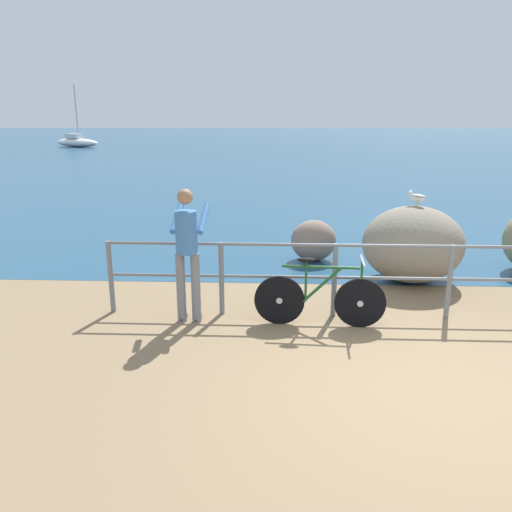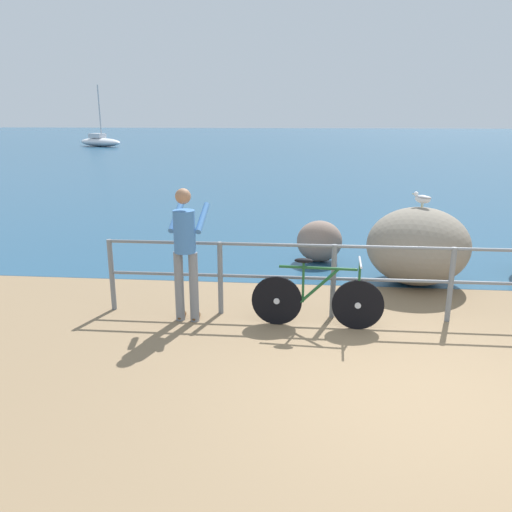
{
  "view_description": "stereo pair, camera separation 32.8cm",
  "coord_description": "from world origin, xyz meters",
  "px_view_note": "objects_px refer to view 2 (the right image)",
  "views": [
    {
      "loc": [
        -1.53,
        -4.69,
        2.69
      ],
      "look_at": [
        -1.85,
        2.25,
        0.72
      ],
      "focal_mm": 35.6,
      "sensor_mm": 36.0,
      "label": 1
    },
    {
      "loc": [
        -1.21,
        -4.67,
        2.69
      ],
      "look_at": [
        -1.85,
        2.25,
        0.72
      ],
      "focal_mm": 35.6,
      "sensor_mm": 36.0,
      "label": 2
    }
  ],
  "objects_px": {
    "sailboat": "(100,141)",
    "person_at_railing": "(186,249)",
    "breakwater_boulder_left": "(319,241)",
    "seagull": "(423,198)",
    "breakwater_boulder_main": "(418,246)",
    "bicycle": "(317,298)"
  },
  "relations": [
    {
      "from": "seagull",
      "to": "sailboat",
      "type": "xyz_separation_m",
      "value": [
        -18.85,
        33.75,
        -0.97
      ]
    },
    {
      "from": "breakwater_boulder_left",
      "to": "person_at_railing",
      "type": "bearing_deg",
      "value": -121.48
    },
    {
      "from": "breakwater_boulder_main",
      "to": "seagull",
      "type": "xyz_separation_m",
      "value": [
        0.02,
        0.07,
        0.76
      ]
    },
    {
      "from": "seagull",
      "to": "breakwater_boulder_left",
      "type": "bearing_deg",
      "value": 5.12
    },
    {
      "from": "breakwater_boulder_left",
      "to": "seagull",
      "type": "bearing_deg",
      "value": -34.55
    },
    {
      "from": "bicycle",
      "to": "person_at_railing",
      "type": "bearing_deg",
      "value": -179.03
    },
    {
      "from": "bicycle",
      "to": "sailboat",
      "type": "height_order",
      "value": "sailboat"
    },
    {
      "from": "breakwater_boulder_main",
      "to": "sailboat",
      "type": "bearing_deg",
      "value": 119.11
    },
    {
      "from": "breakwater_boulder_main",
      "to": "seagull",
      "type": "relative_size",
      "value": 5.36
    },
    {
      "from": "breakwater_boulder_main",
      "to": "breakwater_boulder_left",
      "type": "height_order",
      "value": "breakwater_boulder_main"
    },
    {
      "from": "bicycle",
      "to": "seagull",
      "type": "relative_size",
      "value": 5.59
    },
    {
      "from": "person_at_railing",
      "to": "breakwater_boulder_left",
      "type": "relative_size",
      "value": 2.11
    },
    {
      "from": "person_at_railing",
      "to": "seagull",
      "type": "relative_size",
      "value": 5.86
    },
    {
      "from": "breakwater_boulder_left",
      "to": "sailboat",
      "type": "bearing_deg",
      "value": 117.89
    },
    {
      "from": "breakwater_boulder_left",
      "to": "seagull",
      "type": "relative_size",
      "value": 2.77
    },
    {
      "from": "seagull",
      "to": "breakwater_boulder_main",
      "type": "bearing_deg",
      "value": 111.83
    },
    {
      "from": "sailboat",
      "to": "breakwater_boulder_main",
      "type": "bearing_deg",
      "value": -35.77
    },
    {
      "from": "breakwater_boulder_main",
      "to": "seagull",
      "type": "bearing_deg",
      "value": 72.15
    },
    {
      "from": "bicycle",
      "to": "breakwater_boulder_main",
      "type": "relative_size",
      "value": 1.04
    },
    {
      "from": "bicycle",
      "to": "breakwater_boulder_left",
      "type": "xyz_separation_m",
      "value": [
        0.11,
        3.06,
        -0.0
      ]
    },
    {
      "from": "person_at_railing",
      "to": "seagull",
      "type": "xyz_separation_m",
      "value": [
        3.39,
        1.92,
        0.4
      ]
    },
    {
      "from": "sailboat",
      "to": "person_at_railing",
      "type": "bearing_deg",
      "value": -41.44
    }
  ]
}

